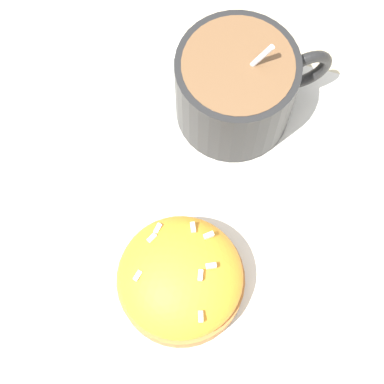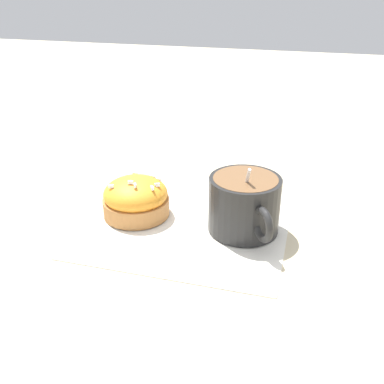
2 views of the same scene
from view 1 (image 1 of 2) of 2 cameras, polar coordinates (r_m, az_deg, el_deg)
ground_plane at (r=0.50m, az=1.42°, el=-0.26°), size 3.00×3.00×0.00m
paper_napkin at (r=0.50m, az=1.42°, el=-0.20°), size 0.26×0.25×0.00m
coffee_cup at (r=0.49m, az=4.59°, el=9.21°), size 0.09×0.11×0.10m
frosted_pastry at (r=0.46m, az=-0.52°, el=-7.86°), size 0.09×0.09×0.06m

